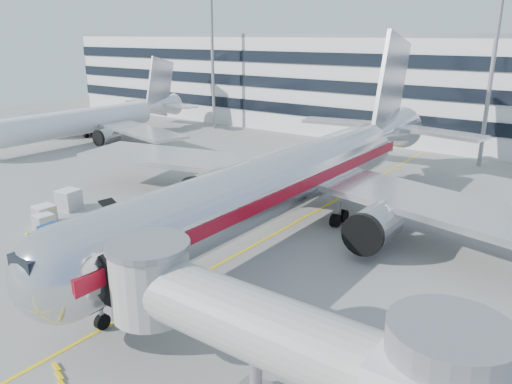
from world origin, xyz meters
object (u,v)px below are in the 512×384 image
Objects in this scene: cargo_container_right at (69,200)px; ramp_worker at (30,246)px; main_jet at (294,176)px; baggage_tug at (56,241)px; cargo_container_front at (44,223)px; belt_loader at (118,226)px; cargo_container_left at (45,215)px.

cargo_container_right is 0.99× the size of ramp_worker.
ramp_worker is at bearing -124.09° from main_jet.
baggage_tug is 2.03× the size of cargo_container_front.
ramp_worker is at bearing -101.03° from belt_loader.
belt_loader is 6.95m from ramp_worker.
main_jet is 20.90m from ramp_worker.
cargo_container_left is at bearing -64.79° from cargo_container_right.
ramp_worker is at bearing -39.54° from cargo_container_left.
cargo_container_right is (-18.69, -9.11, -3.28)m from main_jet.
cargo_container_right is (-1.63, 3.46, 0.11)m from cargo_container_left.
baggage_tug is at bearing -125.53° from main_jet.
cargo_container_front is at bearing -33.92° from cargo_container_left.
ramp_worker reaches higher than cargo_container_right.
main_jet is 14.93m from belt_loader.
baggage_tug is 5.03m from cargo_container_front.
cargo_container_left is at bearing 76.20° from ramp_worker.
baggage_tug is (-10.99, -15.39, -3.30)m from main_jet.
cargo_container_right is at bearing 124.52° from cargo_container_front.
ramp_worker is (-1.33, -6.82, 0.29)m from belt_loader.
cargo_container_left is 0.87× the size of cargo_container_right.
main_jet reaches higher than cargo_container_right.
baggage_tug is 1.47× the size of ramp_worker.
cargo_container_left is 7.11m from ramp_worker.
ramp_worker is at bearing -41.28° from cargo_container_front.
baggage_tug is at bearing -21.90° from cargo_container_front.
cargo_container_left is 1.19× the size of cargo_container_front.
baggage_tug reaches higher than ramp_worker.
main_jet reaches higher than belt_loader.
cargo_container_front is 5.44m from ramp_worker.
cargo_container_left is (-17.06, -12.57, -3.39)m from main_jet.
main_jet is 34.81× the size of cargo_container_front.
belt_loader is (-10.24, -10.28, -3.51)m from main_jet.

